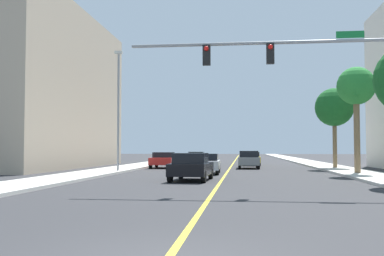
{
  "coord_description": "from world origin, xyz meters",
  "views": [
    {
      "loc": [
        1.19,
        -6.67,
        1.74
      ],
      "look_at": [
        -2.12,
        22.11,
        3.07
      ],
      "focal_mm": 41.83,
      "sensor_mm": 36.0,
      "label": 1
    }
  ],
  "objects_px": {
    "car_red": "(163,160)",
    "car_gray": "(249,159)",
    "car_yellow": "(252,158)",
    "street_lamp": "(118,105)",
    "car_black": "(191,167)",
    "palm_far": "(334,108)",
    "traffic_signal_mast": "(318,71)",
    "palm_mid": "(356,88)",
    "car_silver": "(206,163)",
    "car_green": "(197,157)"
  },
  "relations": [
    {
      "from": "car_black",
      "to": "traffic_signal_mast",
      "type": "bearing_deg",
      "value": -41.39
    },
    {
      "from": "traffic_signal_mast",
      "to": "car_yellow",
      "type": "distance_m",
      "value": 28.33
    },
    {
      "from": "palm_far",
      "to": "car_gray",
      "type": "bearing_deg",
      "value": 173.9
    },
    {
      "from": "street_lamp",
      "to": "car_gray",
      "type": "bearing_deg",
      "value": 39.53
    },
    {
      "from": "palm_far",
      "to": "car_red",
      "type": "height_order",
      "value": "palm_far"
    },
    {
      "from": "car_black",
      "to": "car_yellow",
      "type": "bearing_deg",
      "value": 83.51
    },
    {
      "from": "street_lamp",
      "to": "car_red",
      "type": "relative_size",
      "value": 2.14
    },
    {
      "from": "palm_far",
      "to": "car_black",
      "type": "bearing_deg",
      "value": -125.58
    },
    {
      "from": "car_gray",
      "to": "car_black",
      "type": "bearing_deg",
      "value": -102.24
    },
    {
      "from": "traffic_signal_mast",
      "to": "car_red",
      "type": "height_order",
      "value": "traffic_signal_mast"
    },
    {
      "from": "car_red",
      "to": "car_yellow",
      "type": "xyz_separation_m",
      "value": [
        7.96,
        6.91,
        -0.0
      ]
    },
    {
      "from": "traffic_signal_mast",
      "to": "street_lamp",
      "type": "bearing_deg",
      "value": 132.41
    },
    {
      "from": "car_red",
      "to": "car_gray",
      "type": "height_order",
      "value": "car_gray"
    },
    {
      "from": "palm_mid",
      "to": "car_gray",
      "type": "distance_m",
      "value": 12.39
    },
    {
      "from": "car_gray",
      "to": "car_green",
      "type": "relative_size",
      "value": 1.05
    },
    {
      "from": "car_green",
      "to": "car_yellow",
      "type": "distance_m",
      "value": 8.17
    },
    {
      "from": "car_red",
      "to": "car_gray",
      "type": "distance_m",
      "value": 7.56
    },
    {
      "from": "car_black",
      "to": "car_gray",
      "type": "bearing_deg",
      "value": 80.8
    },
    {
      "from": "car_gray",
      "to": "car_yellow",
      "type": "bearing_deg",
      "value": 86.54
    },
    {
      "from": "palm_far",
      "to": "car_yellow",
      "type": "height_order",
      "value": "palm_far"
    },
    {
      "from": "street_lamp",
      "to": "car_red",
      "type": "xyz_separation_m",
      "value": [
        1.91,
        7.9,
        -4.19
      ]
    },
    {
      "from": "street_lamp",
      "to": "car_silver",
      "type": "height_order",
      "value": "street_lamp"
    },
    {
      "from": "palm_mid",
      "to": "car_silver",
      "type": "relative_size",
      "value": 1.64
    },
    {
      "from": "car_red",
      "to": "palm_mid",
      "type": "bearing_deg",
      "value": 147.1
    },
    {
      "from": "car_yellow",
      "to": "car_red",
      "type": "bearing_deg",
      "value": -137.26
    },
    {
      "from": "palm_mid",
      "to": "traffic_signal_mast",
      "type": "bearing_deg",
      "value": -110.29
    },
    {
      "from": "car_yellow",
      "to": "car_green",
      "type": "bearing_deg",
      "value": 141.66
    },
    {
      "from": "traffic_signal_mast",
      "to": "palm_mid",
      "type": "xyz_separation_m",
      "value": [
        4.42,
        11.97,
        0.84
      ]
    },
    {
      "from": "car_silver",
      "to": "car_gray",
      "type": "bearing_deg",
      "value": 69.42
    },
    {
      "from": "street_lamp",
      "to": "palm_mid",
      "type": "xyz_separation_m",
      "value": [
        16.43,
        -1.17,
        0.78
      ]
    },
    {
      "from": "palm_far",
      "to": "car_silver",
      "type": "distance_m",
      "value": 13.59
    },
    {
      "from": "palm_far",
      "to": "car_yellow",
      "type": "distance_m",
      "value": 11.2
    },
    {
      "from": "car_red",
      "to": "car_silver",
      "type": "relative_size",
      "value": 0.96
    },
    {
      "from": "car_black",
      "to": "car_green",
      "type": "bearing_deg",
      "value": 98.19
    },
    {
      "from": "palm_mid",
      "to": "palm_far",
      "type": "xyz_separation_m",
      "value": [
        0.21,
        8.23,
        -0.55
      ]
    },
    {
      "from": "car_yellow",
      "to": "car_silver",
      "type": "distance_m",
      "value": 15.97
    },
    {
      "from": "car_green",
      "to": "car_yellow",
      "type": "xyz_separation_m",
      "value": [
        6.25,
        -5.27,
        0.01
      ]
    },
    {
      "from": "car_green",
      "to": "palm_far",
      "type": "bearing_deg",
      "value": -44.75
    },
    {
      "from": "palm_mid",
      "to": "car_yellow",
      "type": "bearing_deg",
      "value": 112.31
    },
    {
      "from": "traffic_signal_mast",
      "to": "car_silver",
      "type": "bearing_deg",
      "value": 114.11
    },
    {
      "from": "palm_far",
      "to": "car_silver",
      "type": "xyz_separation_m",
      "value": [
        -10.15,
        -7.86,
        -4.44
      ]
    },
    {
      "from": "car_gray",
      "to": "car_black",
      "type": "distance_m",
      "value": 15.67
    },
    {
      "from": "traffic_signal_mast",
      "to": "street_lamp",
      "type": "xyz_separation_m",
      "value": [
        -12.0,
        13.14,
        0.06
      ]
    },
    {
      "from": "traffic_signal_mast",
      "to": "car_silver",
      "type": "xyz_separation_m",
      "value": [
        -5.52,
        12.34,
        -4.15
      ]
    },
    {
      "from": "car_silver",
      "to": "palm_mid",
      "type": "bearing_deg",
      "value": -3.58
    },
    {
      "from": "palm_far",
      "to": "car_gray",
      "type": "relative_size",
      "value": 1.59
    },
    {
      "from": "traffic_signal_mast",
      "to": "palm_mid",
      "type": "height_order",
      "value": "palm_mid"
    },
    {
      "from": "traffic_signal_mast",
      "to": "car_gray",
      "type": "xyz_separation_m",
      "value": [
        -2.53,
        20.96,
        -4.09
      ]
    },
    {
      "from": "car_red",
      "to": "car_black",
      "type": "bearing_deg",
      "value": 104.7
    },
    {
      "from": "street_lamp",
      "to": "car_red",
      "type": "height_order",
      "value": "street_lamp"
    }
  ]
}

